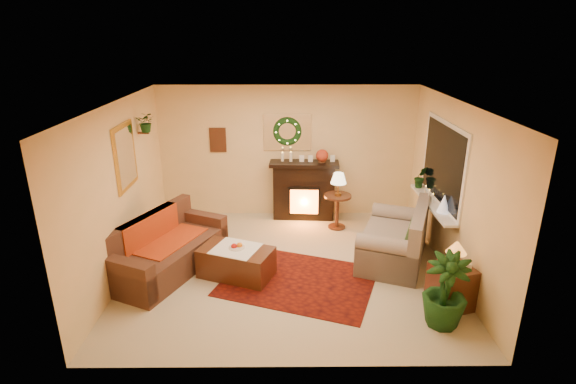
{
  "coord_description": "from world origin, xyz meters",
  "views": [
    {
      "loc": [
        -0.05,
        -6.32,
        3.56
      ],
      "look_at": [
        0.0,
        0.35,
        1.15
      ],
      "focal_mm": 28.0,
      "sensor_mm": 36.0,
      "label": 1
    }
  ],
  "objects_px": {
    "sofa": "(168,245)",
    "coffee_table": "(236,263)",
    "loveseat": "(394,236)",
    "side_table_round": "(337,212)",
    "end_table_square": "(451,289)",
    "fireplace": "(304,191)"
  },
  "relations": [
    {
      "from": "sofa",
      "to": "loveseat",
      "type": "xyz_separation_m",
      "value": [
        3.57,
        0.33,
        -0.01
      ]
    },
    {
      "from": "sofa",
      "to": "end_table_square",
      "type": "xyz_separation_m",
      "value": [
        4.05,
        -1.01,
        -0.16
      ]
    },
    {
      "from": "loveseat",
      "to": "end_table_square",
      "type": "bearing_deg",
      "value": -49.29
    },
    {
      "from": "side_table_round",
      "to": "end_table_square",
      "type": "distance_m",
      "value": 2.89
    },
    {
      "from": "sofa",
      "to": "coffee_table",
      "type": "height_order",
      "value": "sofa"
    },
    {
      "from": "fireplace",
      "to": "loveseat",
      "type": "distance_m",
      "value": 2.26
    },
    {
      "from": "sofa",
      "to": "side_table_round",
      "type": "xyz_separation_m",
      "value": [
        2.8,
        1.59,
        -0.11
      ]
    },
    {
      "from": "sofa",
      "to": "end_table_square",
      "type": "relative_size",
      "value": 3.39
    },
    {
      "from": "loveseat",
      "to": "side_table_round",
      "type": "xyz_separation_m",
      "value": [
        -0.77,
        1.26,
        -0.1
      ]
    },
    {
      "from": "loveseat",
      "to": "side_table_round",
      "type": "bearing_deg",
      "value": 142.62
    },
    {
      "from": "coffee_table",
      "to": "fireplace",
      "type": "bearing_deg",
      "value": 85.54
    },
    {
      "from": "loveseat",
      "to": "end_table_square",
      "type": "distance_m",
      "value": 1.43
    },
    {
      "from": "fireplace",
      "to": "sofa",
      "type": "bearing_deg",
      "value": -132.49
    },
    {
      "from": "end_table_square",
      "to": "coffee_table",
      "type": "xyz_separation_m",
      "value": [
        -2.99,
        0.83,
        -0.06
      ]
    },
    {
      "from": "loveseat",
      "to": "sofa",
      "type": "bearing_deg",
      "value": -153.61
    },
    {
      "from": "sofa",
      "to": "end_table_square",
      "type": "distance_m",
      "value": 4.18
    },
    {
      "from": "sofa",
      "to": "fireplace",
      "type": "distance_m",
      "value": 3.04
    },
    {
      "from": "side_table_round",
      "to": "end_table_square",
      "type": "bearing_deg",
      "value": -64.28
    },
    {
      "from": "sofa",
      "to": "loveseat",
      "type": "distance_m",
      "value": 3.59
    },
    {
      "from": "fireplace",
      "to": "coffee_table",
      "type": "height_order",
      "value": "fireplace"
    },
    {
      "from": "side_table_round",
      "to": "coffee_table",
      "type": "xyz_separation_m",
      "value": [
        -1.73,
        -1.77,
        -0.11
      ]
    },
    {
      "from": "end_table_square",
      "to": "coffee_table",
      "type": "height_order",
      "value": "end_table_square"
    }
  ]
}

